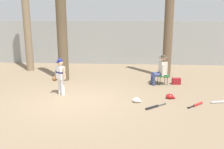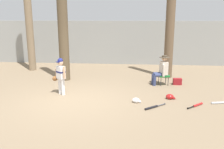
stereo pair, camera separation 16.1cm
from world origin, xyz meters
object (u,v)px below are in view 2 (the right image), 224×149
folding_stool (164,76)px  tree_behind_spectator (170,19)px  bat_aluminum_silver (220,103)px  batting_helmet_red (170,97)px  bat_black_composite (153,107)px  tree_near_player (62,11)px  seated_spectator (162,69)px  tree_far_left (28,8)px  batting_helmet_white (136,100)px  handbag_beside_stool (177,82)px  young_ballplayer (60,74)px  bat_red_barrel (197,105)px

folding_stool → tree_behind_spectator: bearing=75.6°
bat_aluminum_silver → batting_helmet_red: bearing=167.9°
bat_black_composite → bat_aluminum_silver: (2.16, 0.58, 0.00)m
tree_near_player → folding_stool: bearing=-5.7°
seated_spectator → tree_far_left: size_ratio=0.18×
tree_far_left → batting_helmet_red: 8.17m
seated_spectator → batting_helmet_white: seated_spectator is taller
folding_stool → handbag_beside_stool: 0.62m
tree_behind_spectator → batting_helmet_white: bearing=-112.6°
batting_helmet_red → batting_helmet_white: size_ratio=1.10×
tree_behind_spectator → young_ballplayer: size_ratio=4.39×
bat_aluminum_silver → tree_far_left: bearing=151.7°
bat_red_barrel → seated_spectator: bearing=109.8°
folding_stool → young_ballplayer: bearing=-157.2°
handbag_beside_stool → bat_red_barrel: size_ratio=0.58×
young_ballplayer → handbag_beside_stool: young_ballplayer is taller
handbag_beside_stool → batting_helmet_white: 2.81m
tree_near_player → bat_black_composite: bearing=-40.7°
handbag_beside_stool → bat_aluminum_silver: 2.34m
tree_near_player → seated_spectator: bearing=-6.1°
tree_near_player → folding_stool: (4.19, -0.42, -2.55)m
handbag_beside_stool → batting_helmet_red: handbag_beside_stool is taller
tree_behind_spectator → tree_far_left: bearing=172.2°
tree_near_player → handbag_beside_stool: tree_near_player is taller
folding_stool → seated_spectator: 0.29m
bat_red_barrel → bat_black_composite: bearing=-168.0°
bat_black_composite → batting_helmet_red: size_ratio=2.19×
tree_far_left → bat_red_barrel: bearing=-32.6°
bat_black_composite → batting_helmet_red: (0.63, 0.90, 0.04)m
tree_near_player → batting_helmet_white: (3.07, -2.61, -2.84)m
seated_spectator → tree_far_left: tree_far_left is taller
young_ballplayer → batting_helmet_red: size_ratio=4.22×
handbag_beside_stool → batting_helmet_white: bearing=-127.0°
tree_near_player → bat_aluminum_silver: (5.73, -2.50, -2.88)m
seated_spectator → bat_red_barrel: size_ratio=2.05×
tree_behind_spectator → folding_stool: tree_behind_spectator is taller
bat_aluminum_silver → bat_red_barrel: same height
seated_spectator → batting_helmet_red: 1.82m
handbag_beside_stool → folding_stool: bearing=-174.6°
seated_spectator → tree_far_left: bearing=160.5°
folding_stool → bat_red_barrel: bearing=-72.4°
bat_red_barrel → batting_helmet_white: 1.88m
young_ballplayer → handbag_beside_stool: bearing=20.7°
tree_near_player → batting_helmet_white: bearing=-40.4°
seated_spectator → bat_red_barrel: (0.84, -2.34, -0.61)m
bat_black_composite → bat_aluminum_silver: 2.23m
seated_spectator → bat_aluminum_silver: size_ratio=1.59×
bat_aluminum_silver → bat_red_barrel: bearing=-160.0°
tree_behind_spectator → seated_spectator: 2.39m
tree_near_player → seated_spectator: tree_near_player is taller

